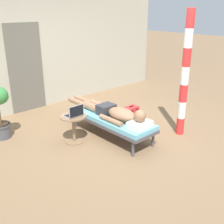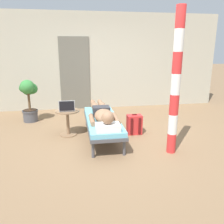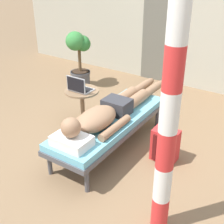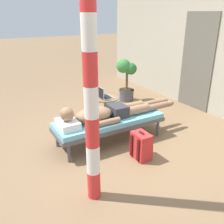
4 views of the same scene
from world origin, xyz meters
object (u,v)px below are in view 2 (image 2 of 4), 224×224
potted_plant (29,97)px  backpack (134,125)px  person_reclining (102,114)px  laptop (67,108)px  lounge_chair (102,122)px  side_table (68,118)px  porch_post (176,84)px

potted_plant → backpack: bearing=-28.5°
person_reclining → laptop: (-0.67, 0.28, 0.07)m
laptop → potted_plant: 1.46m
lounge_chair → laptop: 0.75m
lounge_chair → laptop: laptop is taller
potted_plant → person_reclining: bearing=-41.7°
side_table → laptop: (0.00, -0.05, 0.23)m
laptop → backpack: bearing=-4.2°
person_reclining → laptop: 0.73m
person_reclining → laptop: size_ratio=7.00×
backpack → potted_plant: bearing=151.5°
lounge_chair → laptop: (-0.67, 0.24, 0.24)m
lounge_chair → person_reclining: person_reclining is taller
lounge_chair → laptop: bearing=160.0°
side_table → person_reclining: bearing=-26.3°
lounge_chair → backpack: 0.72m
backpack → potted_plant: potted_plant is taller
lounge_chair → porch_post: 1.59m
lounge_chair → person_reclining: bearing=-90.0°
person_reclining → potted_plant: potted_plant is taller
backpack → porch_post: 1.43m
person_reclining → backpack: bearing=14.7°
potted_plant → laptop: bearing=-51.1°
laptop → porch_post: 2.14m
lounge_chair → person_reclining: 0.17m
person_reclining → potted_plant: 2.13m
person_reclining → lounge_chair: bearing=90.0°
backpack → person_reclining: bearing=-165.3°
lounge_chair → side_table: 0.73m
laptop → backpack: size_ratio=0.73×
lounge_chair → side_table: bearing=156.3°
person_reclining → potted_plant: size_ratio=2.11×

